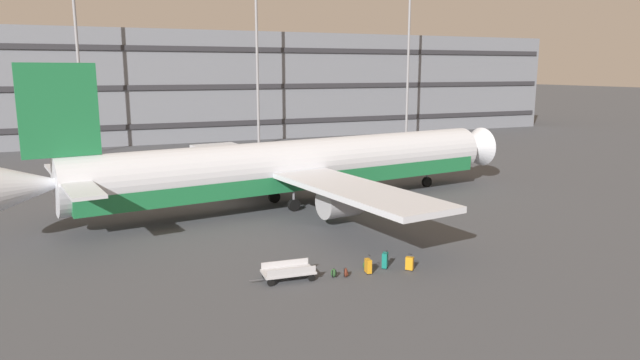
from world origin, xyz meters
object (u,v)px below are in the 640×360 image
at_px(suitcase_black, 368,266).
at_px(backpack_purple, 334,273).
at_px(suitcase_navy, 385,260).
at_px(airliner, 295,167).
at_px(baggage_cart, 288,272).
at_px(suitcase_small, 410,263).
at_px(backpack_teal, 366,265).
at_px(backpack_laid_flat, 346,273).

xyz_separation_m(suitcase_black, backpack_purple, (-1.86, 0.19, -0.19)).
bearing_deg(suitcase_navy, airliner, 87.90).
bearing_deg(suitcase_navy, suitcase_black, -163.90).
height_order(suitcase_navy, baggage_cart, suitcase_navy).
xyz_separation_m(suitcase_small, backpack_teal, (-1.99, 1.12, -0.18)).
xyz_separation_m(suitcase_black, baggage_cart, (-4.11, 0.73, 0.02)).
xyz_separation_m(suitcase_small, baggage_cart, (-6.32, 1.18, 0.03)).
height_order(suitcase_small, backpack_laid_flat, suitcase_small).
relative_size(airliner, suitcase_black, 41.79).
height_order(suitcase_navy, backpack_teal, suitcase_navy).
height_order(backpack_purple, baggage_cart, baggage_cart).
height_order(airliner, suitcase_black, airliner).
distance_m(backpack_purple, baggage_cart, 2.32).
relative_size(suitcase_navy, baggage_cart, 0.29).
relative_size(backpack_teal, backpack_purple, 0.98).
relative_size(backpack_laid_flat, baggage_cart, 0.16).
bearing_deg(airliner, baggage_cart, -111.50).
bearing_deg(backpack_laid_flat, suitcase_small, -6.62).
bearing_deg(suitcase_small, suitcase_navy, 142.10).
height_order(airliner, baggage_cart, airliner).
bearing_deg(backpack_teal, suitcase_small, -29.28).
distance_m(airliner, backpack_laid_flat, 16.18).
bearing_deg(backpack_purple, backpack_teal, 12.71).
xyz_separation_m(airliner, backpack_purple, (-3.61, -15.41, -2.79)).
bearing_deg(baggage_cart, backpack_purple, -13.35).
relative_size(suitcase_navy, backpack_purple, 1.95).
relative_size(suitcase_black, suitcase_navy, 0.99).
distance_m(airliner, suitcase_small, 16.27).
distance_m(suitcase_black, baggage_cart, 4.18).
xyz_separation_m(suitcase_navy, baggage_cart, (-5.30, 0.39, -0.02)).
height_order(airliner, backpack_purple, airliner).
height_order(backpack_teal, baggage_cart, baggage_cart).
bearing_deg(backpack_purple, suitcase_navy, 2.78).
bearing_deg(backpack_teal, backpack_laid_flat, -154.74).
bearing_deg(backpack_purple, backpack_laid_flat, -22.79).
xyz_separation_m(suitcase_small, backpack_laid_flat, (-3.49, 0.41, -0.16)).
bearing_deg(suitcase_small, airliner, 91.65).
distance_m(backpack_laid_flat, backpack_teal, 1.66).
distance_m(backpack_teal, baggage_cart, 4.34).
height_order(suitcase_navy, backpack_purple, suitcase_navy).
bearing_deg(backpack_teal, backpack_purple, -167.29).
distance_m(backpack_laid_flat, backpack_purple, 0.62).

